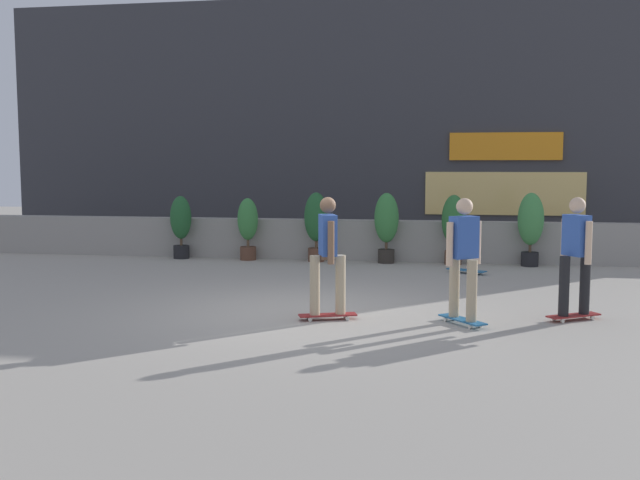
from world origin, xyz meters
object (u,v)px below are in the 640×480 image
(skater_far_left, at_px, (576,252))
(skater_far_right, at_px, (464,255))
(potted_plant_3, at_px, (386,222))
(potted_plant_5, at_px, (531,223))
(potted_plant_4, at_px, (454,224))
(potted_plant_1, at_px, (248,225))
(potted_plant_0, at_px, (181,223))
(skateboard_near_camera, at_px, (466,270))
(potted_plant_2, at_px, (316,221))
(skater_mid_plaza, at_px, (328,252))

(skater_far_left, height_order, skater_far_right, same)
(potted_plant_3, xyz_separation_m, skater_far_left, (3.03, -5.50, 0.05))
(potted_plant_5, bearing_deg, potted_plant_4, 180.00)
(potted_plant_1, bearing_deg, potted_plant_3, 0.00)
(potted_plant_5, bearing_deg, skater_far_left, -90.03)
(potted_plant_0, height_order, skater_far_left, skater_far_left)
(potted_plant_4, bearing_deg, potted_plant_1, 180.00)
(potted_plant_4, bearing_deg, skater_far_left, -73.85)
(potted_plant_3, xyz_separation_m, skateboard_near_camera, (1.69, -1.29, -0.83))
(potted_plant_0, xyz_separation_m, potted_plant_2, (3.13, 0.00, 0.07))
(potted_plant_1, xyz_separation_m, potted_plant_2, (1.56, 0.00, 0.10))
(skateboard_near_camera, bearing_deg, potted_plant_3, 142.67)
(potted_plant_3, bearing_deg, skater_mid_plaza, -93.04)
(potted_plant_4, bearing_deg, skateboard_near_camera, -78.91)
(potted_plant_4, bearing_deg, potted_plant_5, 0.00)
(potted_plant_0, relative_size, potted_plant_5, 0.92)
(potted_plant_5, height_order, skater_mid_plaza, skater_mid_plaza)
(potted_plant_0, bearing_deg, skater_far_right, -44.25)
(skater_far_left, height_order, skateboard_near_camera, skater_far_left)
(potted_plant_1, relative_size, potted_plant_3, 0.91)
(skater_far_left, bearing_deg, potted_plant_0, 144.51)
(potted_plant_4, height_order, skater_mid_plaza, skater_mid_plaza)
(potted_plant_2, height_order, potted_plant_4, potted_plant_2)
(skater_far_left, bearing_deg, potted_plant_1, 138.14)
(potted_plant_1, height_order, skater_far_right, skater_far_right)
(potted_plant_3, height_order, skateboard_near_camera, potted_plant_3)
(potted_plant_2, distance_m, potted_plant_3, 1.55)
(potted_plant_3, height_order, potted_plant_4, potted_plant_3)
(potted_plant_5, bearing_deg, potted_plant_2, 180.00)
(potted_plant_1, relative_size, potted_plant_5, 0.90)
(potted_plant_2, relative_size, skateboard_near_camera, 1.94)
(potted_plant_3, height_order, skater_far_left, skater_far_left)
(potted_plant_3, height_order, skater_far_right, skater_far_right)
(potted_plant_4, height_order, skater_far_right, skater_far_right)
(potted_plant_5, distance_m, skater_mid_plaza, 6.90)
(potted_plant_1, bearing_deg, skater_mid_plaza, -65.20)
(potted_plant_5, relative_size, skater_far_right, 0.91)
(potted_plant_4, relative_size, potted_plant_5, 0.96)
(potted_plant_2, bearing_deg, potted_plant_3, -0.00)
(potted_plant_1, height_order, skater_far_left, skater_far_left)
(potted_plant_2, height_order, skater_mid_plaza, skater_mid_plaza)
(potted_plant_2, bearing_deg, potted_plant_4, -0.00)
(potted_plant_1, bearing_deg, potted_plant_0, 180.00)
(potted_plant_2, relative_size, skater_far_right, 0.90)
(skater_far_left, xyz_separation_m, skater_far_right, (-1.52, -0.54, 0.00))
(skater_far_left, xyz_separation_m, skateboard_near_camera, (-1.34, 4.21, -0.88))
(potted_plant_1, height_order, potted_plant_2, potted_plant_2)
(skateboard_near_camera, bearing_deg, skater_far_left, -72.35)
(skater_far_right, bearing_deg, skater_far_left, 19.42)
(potted_plant_0, relative_size, potted_plant_3, 0.93)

